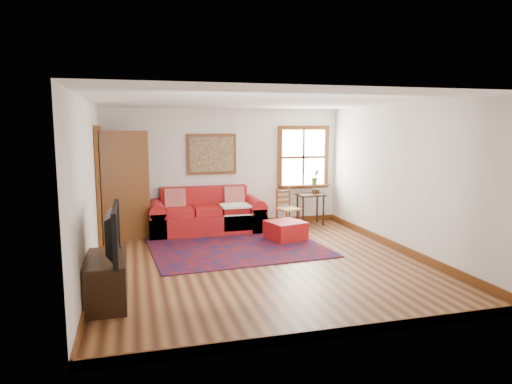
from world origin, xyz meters
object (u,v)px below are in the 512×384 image
object	(u,v)px
red_leather_sofa	(207,217)
side_table	(310,199)
red_ottoman	(285,231)
media_cabinet	(107,280)
ladder_back_chair	(287,207)

from	to	relation	value
red_leather_sofa	side_table	world-z (taller)	red_leather_sofa
red_ottoman	red_leather_sofa	bearing A→B (deg)	125.68
red_ottoman	side_table	bearing A→B (deg)	34.53
red_leather_sofa	side_table	bearing A→B (deg)	1.58
red_ottoman	side_table	size ratio (longest dim) A/B	0.92
side_table	media_cabinet	bearing A→B (deg)	-139.19
red_ottoman	media_cabinet	distance (m)	3.89
red_leather_sofa	side_table	xyz separation A→B (m)	(2.28, 0.06, 0.26)
side_table	ladder_back_chair	bearing A→B (deg)	-158.18
red_leather_sofa	ladder_back_chair	xyz separation A→B (m)	(1.65, -0.19, 0.16)
red_leather_sofa	red_ottoman	bearing A→B (deg)	-38.98
red_ottoman	media_cabinet	xyz separation A→B (m)	(-3.09, -2.36, 0.10)
red_leather_sofa	red_ottoman	world-z (taller)	red_leather_sofa
red_ottoman	ladder_back_chair	xyz separation A→B (m)	(0.32, 0.88, 0.28)
red_ottoman	media_cabinet	world-z (taller)	media_cabinet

